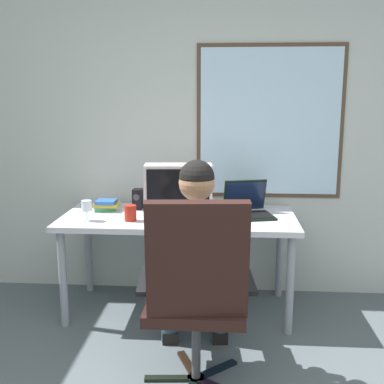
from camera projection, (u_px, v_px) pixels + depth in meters
name	position (u px, v px, depth m)	size (l,w,h in m)	color
wall_rear	(206.00, 130.00, 3.71)	(5.26, 0.08, 2.59)	#B4BBB6
desk	(179.00, 225.00, 3.43)	(1.67, 0.75, 0.72)	gray
office_chair	(197.00, 286.00, 2.44)	(0.64, 0.59, 1.09)	black
person_seated	(196.00, 259.00, 2.70)	(0.56, 0.77, 1.25)	#263D48
crt_monitor	(178.00, 186.00, 3.37)	(0.49, 0.24, 0.37)	beige
laptop	(248.00, 206.00, 3.42)	(0.38, 0.38, 0.25)	black
wine_glass	(87.00, 207.00, 3.26)	(0.07, 0.07, 0.14)	silver
desk_speaker	(138.00, 199.00, 3.59)	(0.07, 0.09, 0.16)	black
book_stack	(106.00, 205.00, 3.54)	(0.19, 0.13, 0.08)	#32794B
coffee_mug	(130.00, 213.00, 3.26)	(0.08, 0.08, 0.11)	maroon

